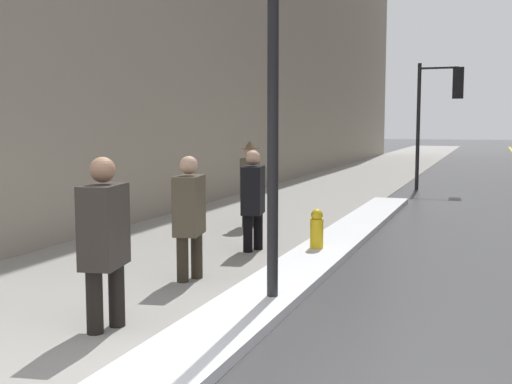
{
  "coord_description": "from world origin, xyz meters",
  "views": [
    {
      "loc": [
        2.57,
        -4.09,
        1.97
      ],
      "look_at": [
        -0.4,
        4.0,
        1.05
      ],
      "focal_mm": 45.0,
      "sensor_mm": 36.0,
      "label": 1
    }
  ],
  "objects_px": {
    "lamp_post": "(273,67)",
    "traffic_light_near": "(443,98)",
    "pedestrian_nearside": "(189,212)",
    "pedestrian_with_shoulder_bag": "(253,196)",
    "pedestrian_in_fedora": "(250,180)",
    "fire_hydrant": "(317,232)",
    "pedestrian_in_glasses": "(105,235)"
  },
  "relations": [
    {
      "from": "pedestrian_with_shoulder_bag",
      "to": "traffic_light_near",
      "type": "bearing_deg",
      "value": 158.57
    },
    {
      "from": "traffic_light_near",
      "to": "fire_hydrant",
      "type": "relative_size",
      "value": 5.35
    },
    {
      "from": "traffic_light_near",
      "to": "pedestrian_nearside",
      "type": "relative_size",
      "value": 2.38
    },
    {
      "from": "traffic_light_near",
      "to": "pedestrian_nearside",
      "type": "height_order",
      "value": "traffic_light_near"
    },
    {
      "from": "traffic_light_near",
      "to": "pedestrian_with_shoulder_bag",
      "type": "distance_m",
      "value": 10.82
    },
    {
      "from": "traffic_light_near",
      "to": "fire_hydrant",
      "type": "distance_m",
      "value": 10.72
    },
    {
      "from": "pedestrian_in_glasses",
      "to": "traffic_light_near",
      "type": "bearing_deg",
      "value": 161.66
    },
    {
      "from": "traffic_light_near",
      "to": "pedestrian_in_fedora",
      "type": "height_order",
      "value": "traffic_light_near"
    },
    {
      "from": "pedestrian_in_fedora",
      "to": "fire_hydrant",
      "type": "xyz_separation_m",
      "value": [
        1.88,
        -2.15,
        -0.56
      ]
    },
    {
      "from": "lamp_post",
      "to": "traffic_light_near",
      "type": "xyz_separation_m",
      "value": [
        0.79,
        13.19,
        0.15
      ]
    },
    {
      "from": "pedestrian_in_glasses",
      "to": "fire_hydrant",
      "type": "height_order",
      "value": "pedestrian_in_glasses"
    },
    {
      "from": "pedestrian_nearside",
      "to": "lamp_post",
      "type": "bearing_deg",
      "value": 52.3
    },
    {
      "from": "fire_hydrant",
      "to": "pedestrian_in_fedora",
      "type": "bearing_deg",
      "value": 131.22
    },
    {
      "from": "pedestrian_nearside",
      "to": "fire_hydrant",
      "type": "bearing_deg",
      "value": 142.14
    },
    {
      "from": "pedestrian_nearside",
      "to": "pedestrian_in_fedora",
      "type": "relative_size",
      "value": 0.95
    },
    {
      "from": "lamp_post",
      "to": "pedestrian_in_fedora",
      "type": "bearing_deg",
      "value": 113.29
    },
    {
      "from": "lamp_post",
      "to": "fire_hydrant",
      "type": "relative_size",
      "value": 5.98
    },
    {
      "from": "lamp_post",
      "to": "pedestrian_in_glasses",
      "type": "relative_size",
      "value": 2.52
    },
    {
      "from": "pedestrian_in_glasses",
      "to": "fire_hydrant",
      "type": "xyz_separation_m",
      "value": [
        0.97,
        4.13,
        -0.58
      ]
    },
    {
      "from": "pedestrian_nearside",
      "to": "pedestrian_with_shoulder_bag",
      "type": "bearing_deg",
      "value": 166.97
    },
    {
      "from": "pedestrian_nearside",
      "to": "fire_hydrant",
      "type": "xyz_separation_m",
      "value": [
        1.09,
        2.1,
        -0.53
      ]
    },
    {
      "from": "lamp_post",
      "to": "fire_hydrant",
      "type": "xyz_separation_m",
      "value": [
        -0.24,
        2.78,
        -2.21
      ]
    },
    {
      "from": "pedestrian_in_glasses",
      "to": "pedestrian_in_fedora",
      "type": "height_order",
      "value": "pedestrian_in_glasses"
    },
    {
      "from": "pedestrian_nearside",
      "to": "pedestrian_with_shoulder_bag",
      "type": "relative_size",
      "value": 1.0
    },
    {
      "from": "lamp_post",
      "to": "pedestrian_in_fedora",
      "type": "xyz_separation_m",
      "value": [
        -2.12,
        4.93,
        -1.65
      ]
    },
    {
      "from": "pedestrian_in_glasses",
      "to": "lamp_post",
      "type": "bearing_deg",
      "value": 127.46
    },
    {
      "from": "traffic_light_near",
      "to": "pedestrian_in_fedora",
      "type": "xyz_separation_m",
      "value": [
        -2.91,
        -8.26,
        -1.8
      ]
    },
    {
      "from": "pedestrian_in_glasses",
      "to": "fire_hydrant",
      "type": "distance_m",
      "value": 4.28
    },
    {
      "from": "traffic_light_near",
      "to": "pedestrian_in_glasses",
      "type": "distance_m",
      "value": 14.79
    },
    {
      "from": "pedestrian_nearside",
      "to": "traffic_light_near",
      "type": "bearing_deg",
      "value": 159.91
    },
    {
      "from": "pedestrian_in_fedora",
      "to": "fire_hydrant",
      "type": "bearing_deg",
      "value": 30.72
    },
    {
      "from": "lamp_post",
      "to": "pedestrian_nearside",
      "type": "xyz_separation_m",
      "value": [
        -1.33,
        0.68,
        -1.68
      ]
    }
  ]
}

